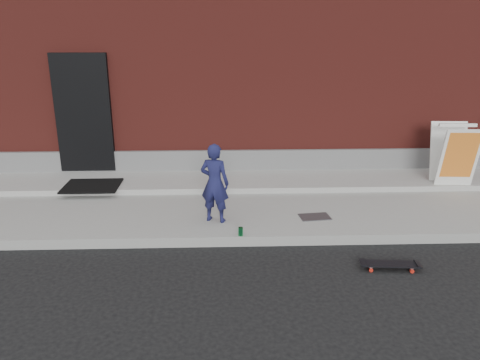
{
  "coord_description": "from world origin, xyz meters",
  "views": [
    {
      "loc": [
        0.07,
        -6.0,
        2.95
      ],
      "look_at": [
        0.31,
        0.8,
        0.74
      ],
      "focal_mm": 35.0,
      "sensor_mm": 36.0,
      "label": 1
    }
  ],
  "objects_px": {
    "child": "(215,183)",
    "soda_can": "(241,232)",
    "pizza_sign": "(454,154)",
    "skateboard": "(390,264)"
  },
  "relations": [
    {
      "from": "soda_can",
      "to": "child",
      "type": "bearing_deg",
      "value": 123.44
    },
    {
      "from": "child",
      "to": "skateboard",
      "type": "xyz_separation_m",
      "value": [
        2.26,
        -1.32,
        -0.69
      ]
    },
    {
      "from": "child",
      "to": "soda_can",
      "type": "xyz_separation_m",
      "value": [
        0.37,
        -0.56,
        -0.54
      ]
    },
    {
      "from": "child",
      "to": "pizza_sign",
      "type": "xyz_separation_m",
      "value": [
        4.28,
        1.37,
        0.05
      ]
    },
    {
      "from": "child",
      "to": "skateboard",
      "type": "bearing_deg",
      "value": 168.82
    },
    {
      "from": "child",
      "to": "soda_can",
      "type": "distance_m",
      "value": 0.86
    },
    {
      "from": "pizza_sign",
      "to": "soda_can",
      "type": "xyz_separation_m",
      "value": [
        -3.91,
        -1.92,
        -0.59
      ]
    },
    {
      "from": "child",
      "to": "soda_can",
      "type": "height_order",
      "value": "child"
    },
    {
      "from": "skateboard",
      "to": "soda_can",
      "type": "distance_m",
      "value": 2.05
    },
    {
      "from": "skateboard",
      "to": "soda_can",
      "type": "height_order",
      "value": "soda_can"
    }
  ]
}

